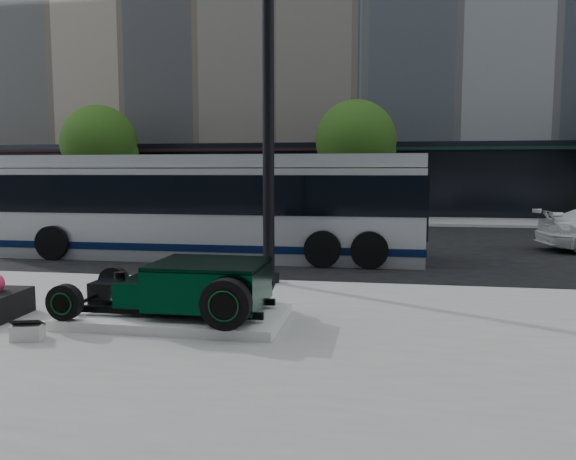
# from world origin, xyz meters

# --- Properties ---
(ground) EXTENTS (120.00, 120.00, 0.00)m
(ground) POSITION_xyz_m (0.00, 0.00, 0.00)
(ground) COLOR black
(ground) RESTS_ON ground
(sidewalk_far) EXTENTS (70.00, 4.00, 0.12)m
(sidewalk_far) POSITION_xyz_m (0.00, 14.00, 0.06)
(sidewalk_far) COLOR gray
(sidewalk_far) RESTS_ON ground
(street_trees) EXTENTS (29.80, 3.80, 5.70)m
(street_trees) POSITION_xyz_m (1.15, 13.07, 3.77)
(street_trees) COLOR black
(street_trees) RESTS_ON sidewalk_far
(display_plinth) EXTENTS (3.40, 1.80, 0.15)m
(display_plinth) POSITION_xyz_m (-0.89, -5.54, 0.20)
(display_plinth) COLOR silver
(display_plinth) RESTS_ON sidewalk_near
(hot_rod) EXTENTS (3.22, 2.00, 0.81)m
(hot_rod) POSITION_xyz_m (-0.56, -5.54, 0.70)
(hot_rod) COLOR black
(hot_rod) RESTS_ON display_plinth
(info_plaque) EXTENTS (0.47, 0.40, 0.31)m
(info_plaque) POSITION_xyz_m (-2.60, -6.85, 0.24)
(info_plaque) COLOR silver
(info_plaque) RESTS_ON sidewalk_near
(lamppost) EXTENTS (0.45, 0.45, 8.10)m
(lamppost) POSITION_xyz_m (-0.07, -2.26, 3.86)
(lamppost) COLOR black
(lamppost) RESTS_ON sidewalk_near
(transit_bus) EXTENTS (12.12, 2.88, 2.92)m
(transit_bus) POSITION_xyz_m (-2.60, 1.75, 1.49)
(transit_bus) COLOR #B0B6BA
(transit_bus) RESTS_ON ground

